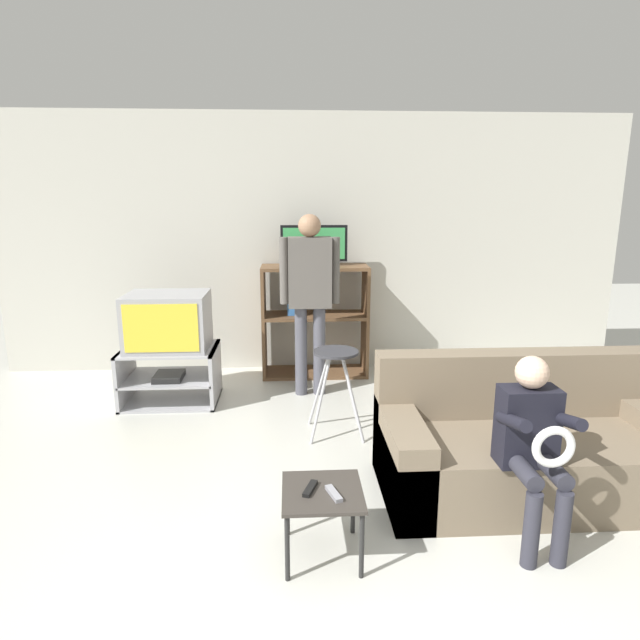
{
  "coord_description": "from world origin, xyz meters",
  "views": [
    {
      "loc": [
        -0.26,
        -1.74,
        1.78
      ],
      "look_at": [
        -0.04,
        2.06,
        0.9
      ],
      "focal_mm": 30.0,
      "sensor_mm": 36.0,
      "label": 1
    }
  ],
  "objects_px": {
    "couch": "(526,448)",
    "person_seated_child": "(533,438)",
    "remote_control_black": "(310,489)",
    "person_standing_adult": "(310,288)",
    "remote_control_white": "(334,494)",
    "television_main": "(168,321)",
    "media_shelf": "(315,320)",
    "folding_stool": "(336,367)",
    "snack_table": "(322,499)",
    "tv_stand": "(171,375)",
    "television_flat": "(314,247)"
  },
  "relations": [
    {
      "from": "couch",
      "to": "person_seated_child",
      "type": "xyz_separation_m",
      "value": [
        -0.2,
        -0.48,
        0.3
      ]
    },
    {
      "from": "remote_control_black",
      "to": "person_standing_adult",
      "type": "relative_size",
      "value": 0.09
    },
    {
      "from": "remote_control_white",
      "to": "couch",
      "type": "relative_size",
      "value": 0.08
    },
    {
      "from": "television_main",
      "to": "media_shelf",
      "type": "xyz_separation_m",
      "value": [
        1.31,
        0.67,
        -0.16
      ]
    },
    {
      "from": "folding_stool",
      "to": "snack_table",
      "type": "distance_m",
      "value": 1.46
    },
    {
      "from": "television_main",
      "to": "remote_control_black",
      "type": "distance_m",
      "value": 2.5
    },
    {
      "from": "media_shelf",
      "to": "remote_control_white",
      "type": "bearing_deg",
      "value": -90.91
    },
    {
      "from": "person_standing_adult",
      "to": "remote_control_white",
      "type": "bearing_deg",
      "value": -89.43
    },
    {
      "from": "couch",
      "to": "media_shelf",
      "type": "bearing_deg",
      "value": 117.44
    },
    {
      "from": "folding_stool",
      "to": "remote_control_white",
      "type": "xyz_separation_m",
      "value": [
        -0.14,
        -1.48,
        -0.16
      ]
    },
    {
      "from": "tv_stand",
      "to": "remote_control_white",
      "type": "bearing_deg",
      "value": -60.44
    },
    {
      "from": "television_flat",
      "to": "person_seated_child",
      "type": "distance_m",
      "value": 3.06
    },
    {
      "from": "media_shelf",
      "to": "snack_table",
      "type": "bearing_deg",
      "value": -91.97
    },
    {
      "from": "couch",
      "to": "person_standing_adult",
      "type": "distance_m",
      "value": 2.26
    },
    {
      "from": "television_main",
      "to": "remote_control_black",
      "type": "height_order",
      "value": "television_main"
    },
    {
      "from": "television_main",
      "to": "person_standing_adult",
      "type": "height_order",
      "value": "person_standing_adult"
    },
    {
      "from": "media_shelf",
      "to": "television_flat",
      "type": "bearing_deg",
      "value": 100.31
    },
    {
      "from": "media_shelf",
      "to": "person_standing_adult",
      "type": "bearing_deg",
      "value": -97.01
    },
    {
      "from": "television_main",
      "to": "remote_control_black",
      "type": "xyz_separation_m",
      "value": [
        1.15,
        -2.19,
        -0.36
      ]
    },
    {
      "from": "remote_control_white",
      "to": "person_standing_adult",
      "type": "xyz_separation_m",
      "value": [
        -0.02,
        2.34,
        0.62
      ]
    },
    {
      "from": "media_shelf",
      "to": "folding_stool",
      "type": "distance_m",
      "value": 1.43
    },
    {
      "from": "folding_stool",
      "to": "snack_table",
      "type": "xyz_separation_m",
      "value": [
        -0.19,
        -1.43,
        -0.22
      ]
    },
    {
      "from": "tv_stand",
      "to": "person_seated_child",
      "type": "xyz_separation_m",
      "value": [
        2.3,
        -2.09,
        0.33
      ]
    },
    {
      "from": "television_flat",
      "to": "person_seated_child",
      "type": "bearing_deg",
      "value": -70.46
    },
    {
      "from": "tv_stand",
      "to": "media_shelf",
      "type": "height_order",
      "value": "media_shelf"
    },
    {
      "from": "remote_control_white",
      "to": "couch",
      "type": "bearing_deg",
      "value": 8.04
    },
    {
      "from": "folding_stool",
      "to": "person_seated_child",
      "type": "bearing_deg",
      "value": -56.34
    },
    {
      "from": "snack_table",
      "to": "television_flat",
      "type": "bearing_deg",
      "value": 88.12
    },
    {
      "from": "folding_stool",
      "to": "remote_control_black",
      "type": "distance_m",
      "value": 1.46
    },
    {
      "from": "snack_table",
      "to": "person_seated_child",
      "type": "relative_size",
      "value": 0.41
    },
    {
      "from": "remote_control_white",
      "to": "person_seated_child",
      "type": "distance_m",
      "value": 1.06
    },
    {
      "from": "television_flat",
      "to": "person_standing_adult",
      "type": "relative_size",
      "value": 0.4
    },
    {
      "from": "media_shelf",
      "to": "television_flat",
      "type": "distance_m",
      "value": 0.73
    },
    {
      "from": "television_flat",
      "to": "snack_table",
      "type": "bearing_deg",
      "value": -91.88
    },
    {
      "from": "person_standing_adult",
      "to": "media_shelf",
      "type": "bearing_deg",
      "value": 82.99
    },
    {
      "from": "television_main",
      "to": "couch",
      "type": "xyz_separation_m",
      "value": [
        2.5,
        -1.63,
        -0.46
      ]
    },
    {
      "from": "television_main",
      "to": "couch",
      "type": "bearing_deg",
      "value": -33.12
    },
    {
      "from": "media_shelf",
      "to": "remote_control_black",
      "type": "distance_m",
      "value": 2.87
    },
    {
      "from": "television_flat",
      "to": "snack_table",
      "type": "height_order",
      "value": "television_flat"
    },
    {
      "from": "snack_table",
      "to": "remote_control_white",
      "type": "height_order",
      "value": "remote_control_white"
    },
    {
      "from": "tv_stand",
      "to": "folding_stool",
      "type": "distance_m",
      "value": 1.61
    },
    {
      "from": "snack_table",
      "to": "person_seated_child",
      "type": "bearing_deg",
      "value": 4.43
    },
    {
      "from": "media_shelf",
      "to": "snack_table",
      "type": "height_order",
      "value": "media_shelf"
    },
    {
      "from": "remote_control_black",
      "to": "television_flat",
      "type": "bearing_deg",
      "value": 106.98
    },
    {
      "from": "remote_control_white",
      "to": "person_seated_child",
      "type": "bearing_deg",
      "value": -10.9
    },
    {
      "from": "television_main",
      "to": "remote_control_black",
      "type": "bearing_deg",
      "value": -62.35
    },
    {
      "from": "couch",
      "to": "person_seated_child",
      "type": "bearing_deg",
      "value": -113.08
    },
    {
      "from": "snack_table",
      "to": "person_seated_child",
      "type": "distance_m",
      "value": 1.12
    },
    {
      "from": "remote_control_black",
      "to": "person_seated_child",
      "type": "xyz_separation_m",
      "value": [
        1.15,
        0.08,
        0.2
      ]
    },
    {
      "from": "media_shelf",
      "to": "folding_stool",
      "type": "height_order",
      "value": "media_shelf"
    }
  ]
}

